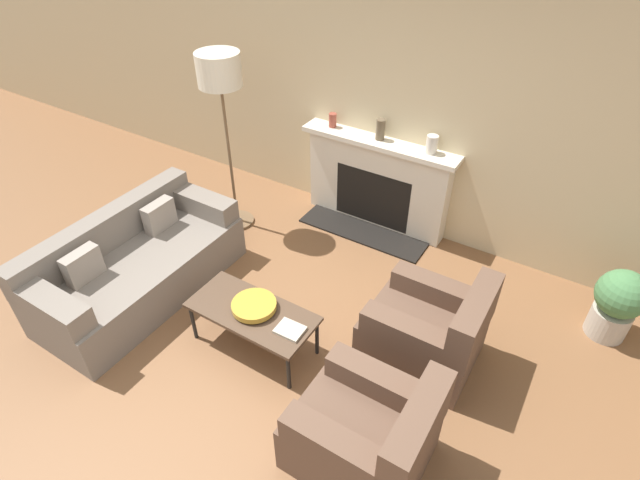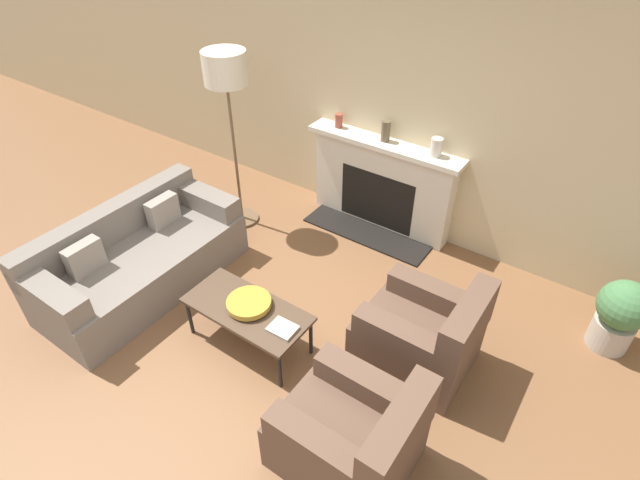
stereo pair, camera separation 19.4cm
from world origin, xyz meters
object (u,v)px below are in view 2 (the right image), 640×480
Objects in this scene: mantel_vase_left at (339,121)px; mantel_vase_center_right at (436,147)px; book at (283,329)px; mantel_vase_center_left at (386,131)px; floor_lamp at (227,82)px; coffee_table at (247,311)px; couch at (139,259)px; armchair_near at (352,437)px; potted_plant at (620,314)px; bowl at (249,303)px; fireplace at (381,185)px; armchair_far at (423,336)px.

mantel_vase_center_right is at bearing 0.00° from mantel_vase_left.
book is 1.48× the size of mantel_vase_left.
floor_lamp is at bearing -146.85° from mantel_vase_center_left.
coffee_table is 2.30m from mantel_vase_center_left.
mantel_vase_center_right is (1.12, 0.00, 0.02)m from mantel_vase_left.
armchair_near is at bearing -98.53° from couch.
couch is at bearing -155.59° from potted_plant.
couch is 2.72m from mantel_vase_center_left.
couch is at bearing -177.95° from bowl.
mantel_vase_center_right is (0.55, 0.02, 0.61)m from fireplace.
mantel_vase_center_right is at bearing 75.43° from bowl.
mantel_vase_center_left is (0.56, 0.00, 0.03)m from mantel_vase_left.
mantel_vase_center_left reaches higher than book.
armchair_far is 1.41m from bowl.
mantel_vase_center_left is (-1.26, 2.60, 0.81)m from armchair_near.
couch is 9.03× the size of mantel_vase_center_left.
book is at bearing -114.28° from armchair_near.
armchair_near is at bearing -0.00° from armchair_far.
book is 1.03× the size of mantel_vase_center_left.
couch is 1.35m from coffee_table.
mantel_vase_left is at bearing 171.50° from potted_plant.
mantel_vase_center_left is at bearing -154.10° from armchair_near.
floor_lamp is (-1.29, 1.33, 1.23)m from coffee_table.
coffee_table is 4.84× the size of book.
couch is at bearing -92.33° from floor_lamp.
potted_plant is (1.23, 2.14, 0.06)m from armchair_near.
potted_plant is at bearing 34.21° from bowl.
coffee_table is 0.39m from book.
armchair_near is 0.98m from book.
mantel_vase_left reaches higher than book.
mantel_vase_center_left is at bearing 180.00° from mantel_vase_center_right.
mantel_vase_center_left is at bearing 89.71° from coffee_table.
fireplace is at bearing -59.44° from mantel_vase_center_left.
mantel_vase_center_right is (1.91, 2.20, 0.80)m from couch.
armchair_far is (2.62, 0.66, 0.01)m from couch.
mantel_vase_center_right is (-0.71, 2.60, 0.79)m from armchair_near.
couch is at bearing -130.94° from mantel_vase_center_right.
armchair_far is at bearing -75.82° from couch.
coffee_table is at bearing -90.29° from mantel_vase_center_left.
potted_plant is (1.94, -0.46, -0.74)m from mantel_vase_center_right.
potted_plant is at bearing 34.55° from coffee_table.
fireplace is at bearing 89.46° from coffee_table.
armchair_far is 4.05× the size of book.
floor_lamp is 1.63m from mantel_vase_center_left.
mantel_vase_center_left is 0.56m from mantel_vase_center_right.
armchair_far is at bearing 26.67° from coffee_table.
mantel_vase_center_left is at bearing 33.15° from floor_lamp.
armchair_far reaches higher than bowl.
mantel_vase_left is 0.22× the size of potted_plant.
coffee_table is 2.36m from mantel_vase_left.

